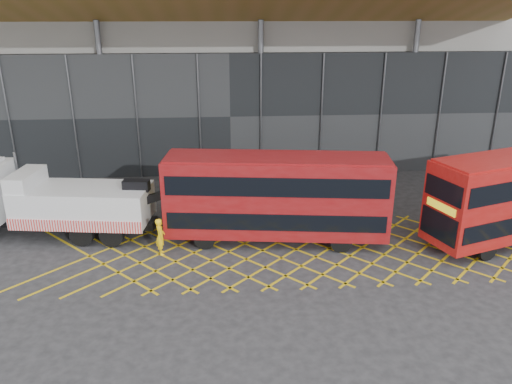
{
  "coord_description": "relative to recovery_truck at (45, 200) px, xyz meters",
  "views": [
    {
      "loc": [
        1.43,
        -20.93,
        10.88
      ],
      "look_at": [
        3.0,
        1.5,
        2.4
      ],
      "focal_mm": 35.0,
      "sensor_mm": 36.0,
      "label": 1
    }
  ],
  "objects": [
    {
      "name": "ground_plane",
      "position": [
        7.34,
        -2.55,
        -1.84
      ],
      "size": [
        120.0,
        120.0,
        0.0
      ],
      "primitive_type": "plane",
      "color": "#252527"
    },
    {
      "name": "road_markings",
      "position": [
        12.94,
        -2.55,
        -1.83
      ],
      "size": [
        27.96,
        7.16,
        0.01
      ],
      "color": "gold",
      "rests_on": "ground_plane"
    },
    {
      "name": "construction_building",
      "position": [
        9.27,
        15.85,
        7.14
      ],
      "size": [
        55.0,
        23.97,
        18.0
      ],
      "color": "gray",
      "rests_on": "ground_plane"
    },
    {
      "name": "recovery_truck",
      "position": [
        0.0,
        0.0,
        0.0
      ],
      "size": [
        11.48,
        3.96,
        3.98
      ],
      "rotation": [
        0.0,
        0.0,
        -0.13
      ],
      "color": "black",
      "rests_on": "ground_plane"
    },
    {
      "name": "bus_towed",
      "position": [
        11.27,
        -1.46,
        0.55
      ],
      "size": [
        10.77,
        3.69,
        4.29
      ],
      "rotation": [
        0.0,
        0.0,
        -0.12
      ],
      "color": "maroon",
      "rests_on": "ground_plane"
    },
    {
      "name": "worker",
      "position": [
        5.83,
        -2.51,
        -0.95
      ],
      "size": [
        0.56,
        0.73,
        1.77
      ],
      "primitive_type": "imported",
      "rotation": [
        0.0,
        0.0,
        1.81
      ],
      "color": "yellow",
      "rests_on": "ground_plane"
    }
  ]
}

